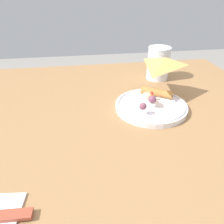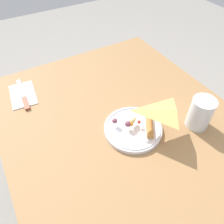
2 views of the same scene
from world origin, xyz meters
name	(u,v)px [view 1 (image 1 of 2)]	position (x,y,z in m)	size (l,w,h in m)	color
dining_table	(123,141)	(0.00, 0.00, 0.62)	(0.99, 0.87, 0.72)	olive
plate_pizza	(151,105)	(-0.08, -0.01, 0.74)	(0.21, 0.22, 0.05)	white
milk_glass	(158,64)	(-0.18, -0.24, 0.78)	(0.08, 0.08, 0.12)	white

